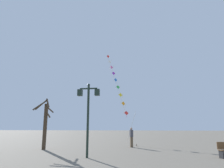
{
  "coord_description": "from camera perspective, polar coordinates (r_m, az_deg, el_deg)",
  "views": [
    {
      "loc": [
        1.42,
        -2.41,
        1.75
      ],
      "look_at": [
        -1.2,
        17.23,
        5.98
      ],
      "focal_mm": 32.26,
      "sensor_mm": 36.0,
      "label": 1
    }
  ],
  "objects": [
    {
      "name": "ground_plane",
      "position": [
        22.53,
        4.12,
        -16.48
      ],
      "size": [
        160.0,
        160.0,
        0.0
      ],
      "primitive_type": "plane",
      "color": "#756B5B"
    },
    {
      "name": "twin_lantern_lamp_post",
      "position": [
        12.4,
        -6.75,
        -5.95
      ],
      "size": [
        1.37,
        0.28,
        4.38
      ],
      "color": "#1E2D23",
      "rests_on": "ground_plane"
    },
    {
      "name": "kite_train",
      "position": [
        25.31,
        1.48,
        -0.18
      ],
      "size": [
        4.34,
        9.22,
        12.44
      ],
      "color": "brown",
      "rests_on": "ground_plane"
    },
    {
      "name": "kite_flyer",
      "position": [
        18.45,
        5.51,
        -14.63
      ],
      "size": [
        0.34,
        0.63,
        1.71
      ],
      "rotation": [
        0.0,
        0.0,
        1.88
      ],
      "color": "brown",
      "rests_on": "ground_plane"
    },
    {
      "name": "bare_tree",
      "position": [
        17.3,
        -18.44,
        -10.35
      ],
      "size": [
        1.31,
        2.22,
        4.05
      ],
      "color": "#423323",
      "rests_on": "ground_plane"
    }
  ]
}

